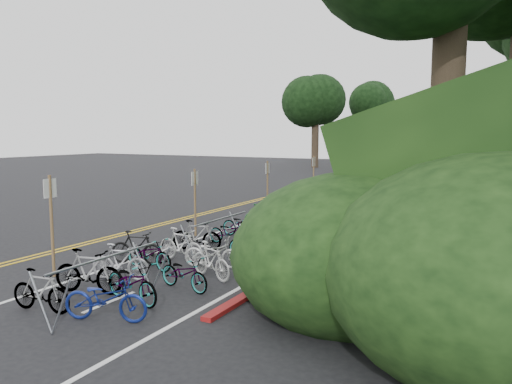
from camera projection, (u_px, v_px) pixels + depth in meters
The scene contains 9 objects.
ground at pixel (80, 265), 14.50m from camera, with size 120.00×120.00×0.00m, color black.
road_markings at pixel (259, 216), 23.07m from camera, with size 7.47×80.00×0.01m.
red_curb at pixel (379, 217), 22.38m from camera, with size 0.25×28.00×0.10m, color maroon.
bike_rack_front at pixel (107, 271), 10.67m from camera, with size 1.15×3.12×1.19m.
bike_racks_rest at pixel (329, 194), 24.42m from camera, with size 1.14×23.00×1.17m.
signpost_near at pixel (51, 219), 13.14m from camera, with size 0.08×0.40×2.72m.
signposts_rest at pixel (293, 178), 26.34m from camera, with size 0.08×18.40×2.50m.
bike_front at pixel (137, 247), 14.51m from camera, with size 1.65×0.47×0.99m, color black.
bike_valet at pixel (196, 249), 14.37m from camera, with size 3.11×11.86×1.08m.
Camera 1 is at (11.14, -10.11, 3.81)m, focal length 35.00 mm.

